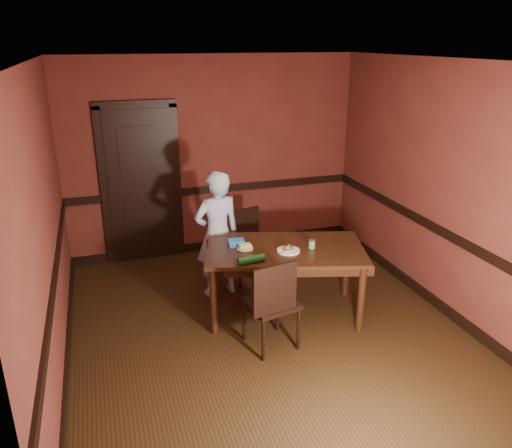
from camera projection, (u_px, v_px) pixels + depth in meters
floor at (266, 327)px, 5.29m from camera, size 4.00×4.50×0.01m
ceiling at (268, 60)px, 4.35m from camera, size 4.00×4.50×0.01m
wall_back at (214, 157)px, 6.83m from camera, size 4.00×0.02×2.70m
wall_front at (397, 328)px, 2.81m from camera, size 4.00×0.02×2.70m
wall_left at (45, 230)px, 4.25m from camera, size 0.02×4.50×2.70m
wall_right at (442, 189)px, 5.39m from camera, size 0.02×4.50×2.70m
dado_back at (215, 189)px, 6.97m from camera, size 4.00×0.03×0.10m
dado_left at (55, 277)px, 4.41m from camera, size 0.03×4.50×0.10m
dado_right at (435, 228)px, 5.55m from camera, size 0.03×4.50×0.10m
baseboard_back at (216, 244)px, 7.27m from camera, size 4.00×0.03×0.12m
baseboard_left at (67, 357)px, 4.70m from camera, size 0.03×4.50×0.12m
baseboard_right at (426, 295)px, 5.84m from camera, size 0.03×4.50×0.12m
door at (141, 182)px, 6.60m from camera, size 1.05×0.07×2.20m
dining_table at (285, 281)px, 5.45m from camera, size 1.87×1.37×0.78m
chair_far at (245, 247)px, 6.21m from camera, size 0.49×0.49×0.88m
chair_near at (271, 302)px, 4.84m from camera, size 0.53×0.53×0.97m
person at (217, 235)px, 5.76m from camera, size 0.60×0.45×1.51m
sandwich_plate at (288, 250)px, 5.22m from camera, size 0.24×0.24×0.06m
sauce_jar at (312, 244)px, 5.30m from camera, size 0.08×0.08×0.09m
cheese_saucer at (245, 247)px, 5.28m from camera, size 0.17×0.17×0.05m
food_tub at (236, 243)px, 5.35m from camera, size 0.18×0.13×0.07m
wrapped_veg at (251, 259)px, 4.94m from camera, size 0.29×0.11×0.08m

